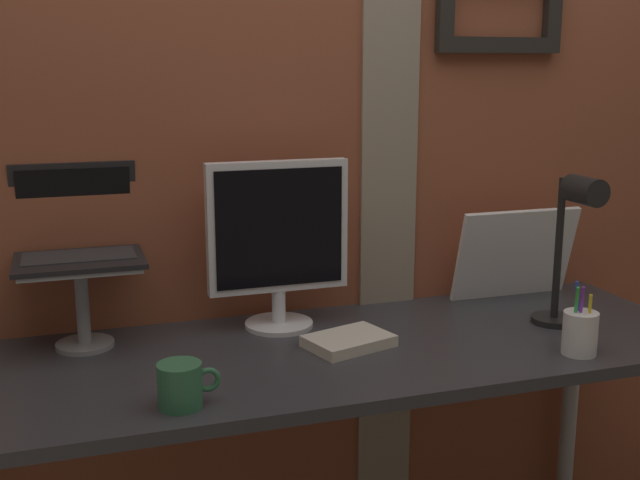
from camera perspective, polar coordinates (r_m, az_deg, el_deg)
brick_wall_back at (r=2.24m, az=0.73°, el=7.96°), size 3.03×0.16×2.54m
desk at (r=1.98m, az=0.92°, el=-9.93°), size 1.91×0.64×0.77m
monitor at (r=2.05m, az=-3.03°, el=0.32°), size 0.37×0.18×0.44m
laptop_stand at (r=2.00m, az=-16.77°, el=-3.51°), size 0.28×0.22×0.21m
laptop at (r=2.04m, az=-17.06°, el=0.50°), size 0.30×0.26×0.23m
whiteboard_panel at (r=2.39m, az=13.86°, el=-0.98°), size 0.37×0.08×0.27m
desk_lamp at (r=2.12m, az=17.66°, el=0.40°), size 0.12×0.20×0.41m
pen_cup at (r=2.00m, az=18.18°, el=-6.32°), size 0.08×0.08×0.18m
coffee_mug at (r=1.65m, az=-9.96°, el=-10.23°), size 0.13×0.09×0.09m
paper_clutter_stack at (r=1.96m, az=2.08°, el=-7.27°), size 0.23×0.19×0.03m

